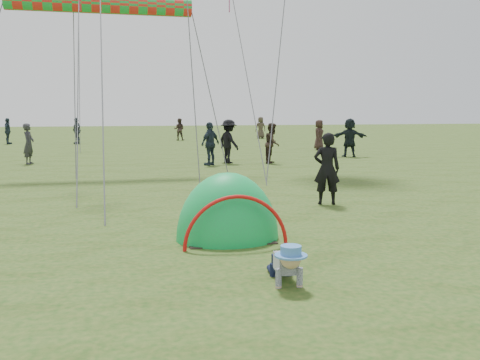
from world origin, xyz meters
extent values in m
plane|color=#1E4614|center=(0.00, 0.00, 0.00)|extent=(140.00, 140.00, 0.00)
ellipsoid|color=#1A944D|center=(-0.59, 3.28, 0.00)|extent=(1.76, 1.45, 2.27)
imported|color=black|center=(2.34, 6.01, 0.83)|extent=(0.69, 0.55, 1.66)
imported|color=#2D2C31|center=(-5.71, 17.50, 0.82)|extent=(0.52, 0.67, 1.64)
imported|color=#362825|center=(2.32, 33.25, 0.79)|extent=(0.91, 0.80, 1.58)
imported|color=#202B32|center=(-4.63, 30.67, 0.84)|extent=(0.84, 1.06, 1.68)
imported|color=#3F352A|center=(8.70, 34.23, 0.83)|extent=(0.84, 0.57, 1.66)
imported|color=#273540|center=(-8.90, 31.41, 0.83)|extent=(0.45, 0.99, 1.67)
imported|color=black|center=(2.22, 16.02, 0.89)|extent=(1.06, 1.32, 1.79)
imported|color=#2F1F1B|center=(8.58, 22.03, 0.82)|extent=(0.87, 0.96, 1.64)
imported|color=black|center=(8.34, 17.66, 0.90)|extent=(1.74, 0.95, 1.79)
imported|color=#2C211B|center=(3.94, 15.54, 0.82)|extent=(0.94, 1.01, 1.65)
imported|color=#222E3A|center=(1.32, 15.33, 0.85)|extent=(1.03, 0.96, 1.70)
cylinder|color=red|center=(-2.67, 13.88, 5.73)|extent=(6.13, 0.64, 0.64)
camera|label=1|loc=(-2.46, -5.40, 2.17)|focal=40.00mm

